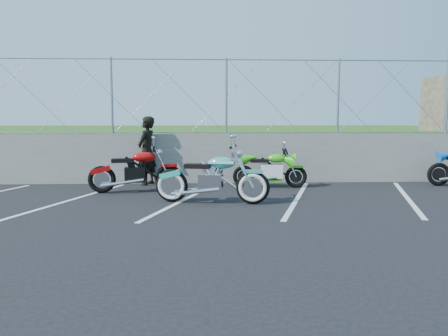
{
  "coord_description": "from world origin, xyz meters",
  "views": [
    {
      "loc": [
        0.41,
        -8.15,
        1.67
      ],
      "look_at": [
        0.84,
        1.3,
        0.63
      ],
      "focal_mm": 35.0,
      "sensor_mm": 36.0,
      "label": 1
    }
  ],
  "objects_px": {
    "naked_orange": "(137,172)",
    "person_standing": "(147,151)",
    "sportbike_green": "(271,171)",
    "cruiser_turquoise": "(213,180)"
  },
  "relations": [
    {
      "from": "cruiser_turquoise",
      "to": "person_standing",
      "type": "distance_m",
      "value": 3.14
    },
    {
      "from": "naked_orange",
      "to": "person_standing",
      "type": "height_order",
      "value": "person_standing"
    },
    {
      "from": "naked_orange",
      "to": "person_standing",
      "type": "relative_size",
      "value": 1.22
    },
    {
      "from": "cruiser_turquoise",
      "to": "naked_orange",
      "type": "relative_size",
      "value": 1.08
    },
    {
      "from": "sportbike_green",
      "to": "person_standing",
      "type": "height_order",
      "value": "person_standing"
    },
    {
      "from": "sportbike_green",
      "to": "person_standing",
      "type": "relative_size",
      "value": 1.04
    },
    {
      "from": "naked_orange",
      "to": "sportbike_green",
      "type": "distance_m",
      "value": 3.27
    },
    {
      "from": "sportbike_green",
      "to": "cruiser_turquoise",
      "type": "bearing_deg",
      "value": -120.17
    },
    {
      "from": "cruiser_turquoise",
      "to": "naked_orange",
      "type": "xyz_separation_m",
      "value": [
        -1.74,
        1.45,
        -0.01
      ]
    },
    {
      "from": "cruiser_turquoise",
      "to": "person_standing",
      "type": "height_order",
      "value": "person_standing"
    }
  ]
}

